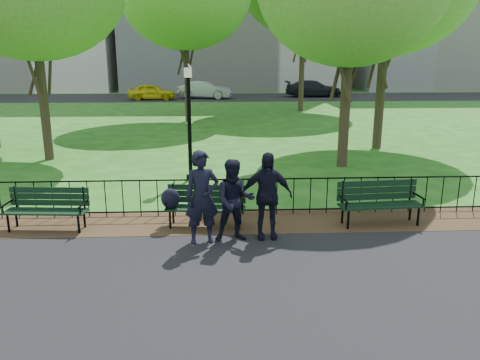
{
  "coord_description": "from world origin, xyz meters",
  "views": [
    {
      "loc": [
        0.01,
        -8.51,
        3.65
      ],
      "look_at": [
        0.51,
        1.5,
        1.0
      ],
      "focal_mm": 35.0,
      "sensor_mm": 36.0,
      "label": 1
    }
  ],
  "objects_px": {
    "person_right": "(266,196)",
    "sedan_dark": "(313,89)",
    "park_bench_main": "(190,200)",
    "lamppost": "(189,118)",
    "person_left": "(202,197)",
    "sedan_silver": "(205,90)",
    "park_bench_right_a": "(379,198)",
    "person_mid": "(235,201)",
    "taxi": "(152,92)",
    "park_bench_left_a": "(47,204)"
  },
  "relations": [
    {
      "from": "person_left",
      "to": "taxi",
      "type": "bearing_deg",
      "value": 87.88
    },
    {
      "from": "sedan_silver",
      "to": "sedan_dark",
      "type": "relative_size",
      "value": 0.9
    },
    {
      "from": "person_right",
      "to": "park_bench_main",
      "type": "bearing_deg",
      "value": 153.98
    },
    {
      "from": "park_bench_left_a",
      "to": "lamppost",
      "type": "relative_size",
      "value": 0.51
    },
    {
      "from": "person_left",
      "to": "sedan_dark",
      "type": "height_order",
      "value": "person_left"
    },
    {
      "from": "taxi",
      "to": "sedan_dark",
      "type": "xyz_separation_m",
      "value": [
        14.55,
        2.41,
        0.06
      ]
    },
    {
      "from": "lamppost",
      "to": "person_left",
      "type": "relative_size",
      "value": 1.84
    },
    {
      "from": "person_right",
      "to": "sedan_dark",
      "type": "height_order",
      "value": "person_right"
    },
    {
      "from": "park_bench_main",
      "to": "sedan_dark",
      "type": "relative_size",
      "value": 0.36
    },
    {
      "from": "person_left",
      "to": "person_mid",
      "type": "distance_m",
      "value": 0.66
    },
    {
      "from": "sedan_silver",
      "to": "sedan_dark",
      "type": "bearing_deg",
      "value": -68.4
    },
    {
      "from": "sedan_dark",
      "to": "park_bench_right_a",
      "type": "bearing_deg",
      "value": 172.48
    },
    {
      "from": "park_bench_right_a",
      "to": "taxi",
      "type": "bearing_deg",
      "value": 101.76
    },
    {
      "from": "person_mid",
      "to": "sedan_silver",
      "type": "height_order",
      "value": "person_mid"
    },
    {
      "from": "person_left",
      "to": "taxi",
      "type": "xyz_separation_m",
      "value": [
        -5.27,
        32.35,
        -0.25
      ]
    },
    {
      "from": "park_bench_main",
      "to": "park_bench_left_a",
      "type": "xyz_separation_m",
      "value": [
        -3.07,
        0.01,
        -0.05
      ]
    },
    {
      "from": "park_bench_left_a",
      "to": "lamppost",
      "type": "xyz_separation_m",
      "value": [
        2.86,
        4.05,
        1.32
      ]
    },
    {
      "from": "park_bench_left_a",
      "to": "person_right",
      "type": "bearing_deg",
      "value": -4.41
    },
    {
      "from": "lamppost",
      "to": "sedan_silver",
      "type": "xyz_separation_m",
      "value": [
        -0.19,
        28.33,
        -1.1
      ]
    },
    {
      "from": "sedan_dark",
      "to": "person_right",
      "type": "bearing_deg",
      "value": 168.5
    },
    {
      "from": "park_bench_main",
      "to": "person_mid",
      "type": "distance_m",
      "value": 1.3
    },
    {
      "from": "taxi",
      "to": "person_left",
      "type": "bearing_deg",
      "value": -169.32
    },
    {
      "from": "person_mid",
      "to": "park_bench_right_a",
      "type": "bearing_deg",
      "value": 9.87
    },
    {
      "from": "person_right",
      "to": "sedan_silver",
      "type": "xyz_separation_m",
      "value": [
        -1.99,
        33.12,
        -0.13
      ]
    },
    {
      "from": "park_bench_right_a",
      "to": "taxi",
      "type": "relative_size",
      "value": 0.47
    },
    {
      "from": "lamppost",
      "to": "person_left",
      "type": "distance_m",
      "value": 5.1
    },
    {
      "from": "lamppost",
      "to": "taxi",
      "type": "height_order",
      "value": "lamppost"
    },
    {
      "from": "park_bench_left_a",
      "to": "taxi",
      "type": "height_order",
      "value": "taxi"
    },
    {
      "from": "person_left",
      "to": "lamppost",
      "type": "bearing_deg",
      "value": 84.41
    },
    {
      "from": "park_bench_left_a",
      "to": "person_mid",
      "type": "bearing_deg",
      "value": -7.58
    },
    {
      "from": "person_mid",
      "to": "sedan_silver",
      "type": "bearing_deg",
      "value": 87.55
    },
    {
      "from": "person_left",
      "to": "person_mid",
      "type": "relative_size",
      "value": 1.12
    },
    {
      "from": "park_bench_right_a",
      "to": "person_left",
      "type": "bearing_deg",
      "value": -171.32
    },
    {
      "from": "person_right",
      "to": "sedan_silver",
      "type": "relative_size",
      "value": 0.39
    },
    {
      "from": "park_bench_right_a",
      "to": "sedan_dark",
      "type": "height_order",
      "value": "sedan_dark"
    },
    {
      "from": "park_bench_left_a",
      "to": "taxi",
      "type": "distance_m",
      "value": 31.47
    },
    {
      "from": "taxi",
      "to": "park_bench_left_a",
      "type": "bearing_deg",
      "value": -175.11
    },
    {
      "from": "park_bench_main",
      "to": "sedan_silver",
      "type": "bearing_deg",
      "value": 97.18
    },
    {
      "from": "person_left",
      "to": "taxi",
      "type": "height_order",
      "value": "person_left"
    },
    {
      "from": "park_bench_main",
      "to": "person_right",
      "type": "xyz_separation_m",
      "value": [
        1.59,
        -0.73,
        0.3
      ]
    },
    {
      "from": "person_mid",
      "to": "taxi",
      "type": "distance_m",
      "value": 32.82
    },
    {
      "from": "park_bench_main",
      "to": "park_bench_left_a",
      "type": "relative_size",
      "value": 1.05
    },
    {
      "from": "park_bench_main",
      "to": "person_right",
      "type": "height_order",
      "value": "person_right"
    },
    {
      "from": "person_right",
      "to": "sedan_silver",
      "type": "height_order",
      "value": "person_right"
    },
    {
      "from": "park_bench_right_a",
      "to": "person_mid",
      "type": "xyz_separation_m",
      "value": [
        -3.25,
        -0.85,
        0.25
      ]
    },
    {
      "from": "park_bench_left_a",
      "to": "person_left",
      "type": "relative_size",
      "value": 0.95
    },
    {
      "from": "park_bench_left_a",
      "to": "person_right",
      "type": "xyz_separation_m",
      "value": [
        4.67,
        -0.74,
        0.35
      ]
    },
    {
      "from": "park_bench_main",
      "to": "lamppost",
      "type": "xyz_separation_m",
      "value": [
        -0.21,
        4.06,
        1.27
      ]
    },
    {
      "from": "lamppost",
      "to": "person_mid",
      "type": "distance_m",
      "value": 5.16
    },
    {
      "from": "park_bench_main",
      "to": "sedan_silver",
      "type": "distance_m",
      "value": 32.39
    }
  ]
}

